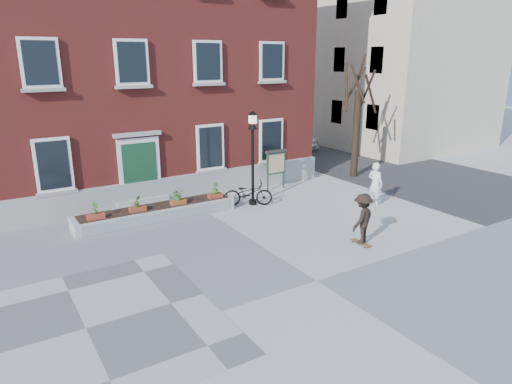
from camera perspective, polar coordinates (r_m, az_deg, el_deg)
ground at (r=13.08m, az=7.58°, el=-10.95°), size 100.00×100.00×0.00m
checker_patch at (r=11.64m, az=-20.50°, el=-15.69°), size 6.00×6.00×0.01m
bicycle at (r=19.02m, az=-0.98°, el=-0.16°), size 2.10×1.59×1.06m
parked_car at (r=31.12m, az=4.30°, el=6.71°), size 1.75×4.23×1.36m
bystander at (r=19.62m, az=14.67°, el=0.99°), size 0.56×0.74×1.83m
brick_building at (r=23.48m, az=-19.20°, el=16.44°), size 18.40×10.85×12.60m
planter_assembly at (r=17.89m, az=-12.25°, el=-2.40°), size 6.20×1.12×1.15m
bare_tree at (r=23.82m, az=12.48°, el=8.45°), size 1.83×1.83×6.16m
side_street at (r=38.36m, az=10.22°, el=17.88°), size 15.20×36.00×14.50m
lamp_post at (r=18.66m, az=-0.42°, el=5.87°), size 0.40×0.40×3.93m
notice_board at (r=21.19m, az=2.52°, el=3.63°), size 1.10×0.16×1.87m
skateboarder at (r=15.36m, az=13.17°, el=-3.26°), size 1.23×0.95×1.76m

